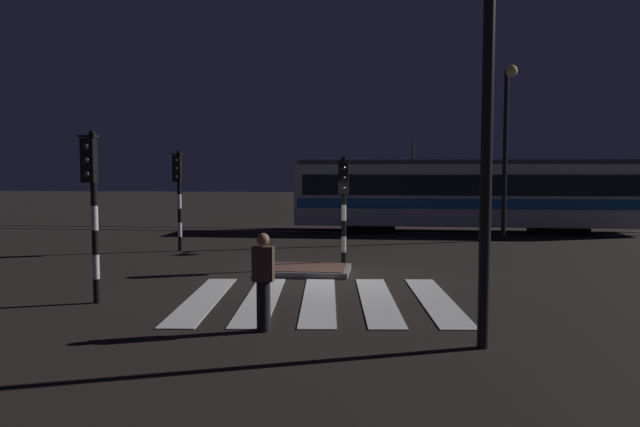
% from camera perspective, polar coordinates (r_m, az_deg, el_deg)
% --- Properties ---
extents(ground_plane, '(120.00, 120.00, 0.00)m').
position_cam_1_polar(ground_plane, '(15.24, 1.03, -6.32)').
color(ground_plane, black).
extents(rail_near, '(80.00, 0.12, 0.03)m').
position_cam_1_polar(rail_near, '(26.35, 3.37, -1.84)').
color(rail_near, '#59595E').
rests_on(rail_near, ground).
extents(rail_far, '(80.00, 0.12, 0.03)m').
position_cam_1_polar(rail_far, '(27.78, 3.53, -1.53)').
color(rail_far, '#59595E').
rests_on(rail_far, ground).
extents(crosswalk_zebra, '(6.13, 5.27, 0.02)m').
position_cam_1_polar(crosswalk_zebra, '(12.74, -0.09, -8.37)').
color(crosswalk_zebra, silver).
rests_on(crosswalk_zebra, ground).
extents(traffic_island, '(2.25, 1.71, 0.18)m').
position_cam_1_polar(traffic_island, '(15.98, -1.20, -5.50)').
color(traffic_island, slate).
rests_on(traffic_island, ground).
extents(traffic_light_corner_far_left, '(0.36, 0.42, 3.44)m').
position_cam_1_polar(traffic_light_corner_far_left, '(20.69, -13.57, 2.67)').
color(traffic_light_corner_far_left, black).
rests_on(traffic_light_corner_far_left, ground).
extents(traffic_light_corner_near_left, '(0.36, 0.42, 3.58)m').
position_cam_1_polar(traffic_light_corner_near_left, '(12.98, -21.24, 2.07)').
color(traffic_light_corner_near_left, black).
rests_on(traffic_light_corner_near_left, ground).
extents(traffic_light_median_centre, '(0.36, 0.42, 3.16)m').
position_cam_1_polar(traffic_light_median_centre, '(16.59, 2.30, 1.80)').
color(traffic_light_median_centre, black).
rests_on(traffic_light_median_centre, ground).
extents(street_lamp_near_kerb, '(0.44, 1.21, 6.74)m').
position_cam_1_polar(street_lamp_near_kerb, '(9.28, 16.26, 13.55)').
color(street_lamp_near_kerb, black).
rests_on(street_lamp_near_kerb, ground).
extents(street_lamp_trackside_right, '(0.44, 1.21, 6.71)m').
position_cam_1_polar(street_lamp_trackside_right, '(24.07, 17.65, 7.61)').
color(street_lamp_trackside_right, black).
rests_on(street_lamp_trackside_right, ground).
extents(tram, '(15.13, 2.58, 4.15)m').
position_cam_1_polar(tram, '(27.12, 13.70, 1.89)').
color(tram, silver).
rests_on(tram, ground).
extents(pedestrian_waiting_at_kerb, '(0.36, 0.24, 1.71)m').
position_cam_1_polar(pedestrian_waiting_at_kerb, '(10.24, -5.51, -6.53)').
color(pedestrian_waiting_at_kerb, black).
rests_on(pedestrian_waiting_at_kerb, ground).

